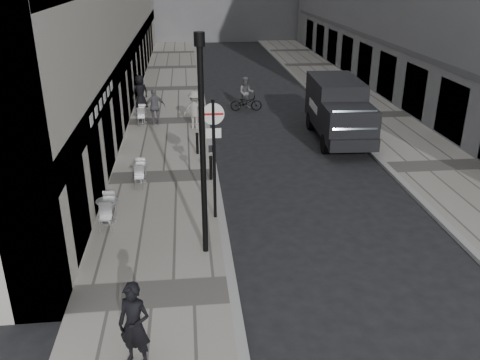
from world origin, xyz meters
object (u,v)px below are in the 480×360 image
at_px(walking_man, 134,325).
at_px(sign_post, 214,144).
at_px(cyclist, 246,98).
at_px(panel_van, 338,107).
at_px(lamppost, 202,138).

distance_m(walking_man, sign_post, 6.83).
bearing_deg(cyclist, walking_man, -99.36).
bearing_deg(panel_van, walking_man, -117.01).
distance_m(walking_man, panel_van, 16.33).
distance_m(lamppost, panel_van, 12.01).
bearing_deg(walking_man, cyclist, 100.57).
xyz_separation_m(walking_man, sign_post, (1.96, 6.36, 1.53)).
bearing_deg(sign_post, cyclist, 79.81).
height_order(walking_man, panel_van, panel_van).
bearing_deg(walking_man, sign_post, 96.35).
distance_m(panel_van, cyclist, 6.65).
distance_m(sign_post, cyclist, 13.63).
distance_m(sign_post, panel_van, 10.00).
bearing_deg(sign_post, panel_van, 52.03).
height_order(panel_van, cyclist, panel_van).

